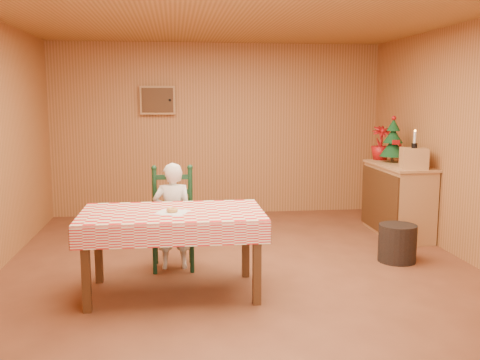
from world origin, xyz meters
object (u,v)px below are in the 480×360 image
storage_bin (397,243)px  ladder_chair (173,220)px  crate (414,158)px  seated_child (173,216)px  dining_table (172,220)px  shelf_unit (397,200)px  christmas_tree (393,141)px

storage_bin → ladder_chair: bearing=177.2°
ladder_chair → crate: crate is taller
ladder_chair → storage_bin: (2.44, -0.12, -0.30)m
seated_child → dining_table: bearing=90.0°
dining_table → seated_child: size_ratio=1.47×
dining_table → ladder_chair: bearing=90.0°
dining_table → shelf_unit: size_ratio=1.34×
shelf_unit → storage_bin: size_ratio=3.01×
christmas_tree → crate: bearing=-90.0°
crate → dining_table: bearing=-154.5°
shelf_unit → storage_bin: shelf_unit is taller
ladder_chair → christmas_tree: (2.93, 1.26, 0.71)m
crate → storage_bin: crate is taller
christmas_tree → dining_table: bearing=-145.0°
dining_table → storage_bin: size_ratio=4.02×
seated_child → crate: 3.04m
seated_child → crate: crate is taller
seated_child → christmas_tree: bearing=-155.8°
shelf_unit → crate: bearing=-88.8°
christmas_tree → storage_bin: 1.77m
shelf_unit → christmas_tree: size_ratio=2.00×
seated_child → storage_bin: size_ratio=2.73×
dining_table → crate: 3.26m
christmas_tree → shelf_unit: bearing=-92.0°
ladder_chair → shelf_unit: (2.92, 1.01, -0.04)m
shelf_unit → crate: size_ratio=4.13×
ladder_chair → shelf_unit: size_ratio=0.87×
seated_child → christmas_tree: christmas_tree is taller
dining_table → shelf_unit: shelf_unit is taller
ladder_chair → storage_bin: ladder_chair is taller
seated_child → shelf_unit: bearing=-159.9°
dining_table → storage_bin: 2.58m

